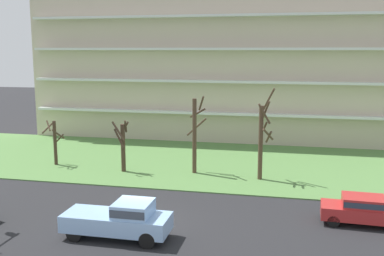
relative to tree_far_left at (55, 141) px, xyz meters
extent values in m
plane|color=#232326|center=(10.91, -10.52, -2.06)|extent=(160.00, 160.00, 0.00)
cube|color=#547F42|center=(10.91, 3.48, -2.02)|extent=(80.00, 16.00, 0.08)
cube|color=beige|center=(10.91, 18.16, 5.81)|extent=(38.99, 13.36, 15.74)
cube|color=silver|center=(10.91, 11.03, 1.09)|extent=(37.43, 0.90, 0.24)
cube|color=silver|center=(10.91, 11.03, 4.23)|extent=(37.43, 0.90, 0.24)
cube|color=silver|center=(10.91, 11.03, 7.38)|extent=(37.43, 0.90, 0.24)
cube|color=silver|center=(10.91, 11.03, 10.53)|extent=(37.43, 0.90, 0.24)
cylinder|color=#423023|center=(0.02, 0.00, -0.22)|extent=(0.27, 0.27, 3.69)
cylinder|color=#423023|center=(-0.31, -0.32, 1.28)|extent=(0.77, 0.80, 0.78)
cylinder|color=#423023|center=(0.15, 0.45, 0.08)|extent=(1.01, 0.40, 0.88)
cylinder|color=#423023|center=(-0.62, 0.14, 1.04)|extent=(0.42, 1.37, 0.80)
cylinder|color=#423023|center=(0.48, -0.26, 0.61)|extent=(0.66, 1.05, 0.94)
cylinder|color=#423023|center=(6.19, -0.79, -0.18)|extent=(0.34, 0.34, 3.77)
cylinder|color=#423023|center=(6.22, -0.47, 1.37)|extent=(0.77, 0.23, 1.04)
cylinder|color=#423023|center=(6.42, -0.74, 1.54)|extent=(0.27, 0.62, 0.99)
cylinder|color=#423023|center=(6.03, -1.19, 0.69)|extent=(0.98, 0.50, 1.40)
cylinder|color=#423023|center=(6.04, -1.30, 1.24)|extent=(1.19, 0.48, 1.47)
cylinder|color=#4C3828|center=(11.63, -0.02, 0.83)|extent=(0.32, 0.32, 5.78)
cylinder|color=#4C3828|center=(11.64, 0.71, 1.44)|extent=(1.56, 0.17, 1.45)
cylinder|color=#4C3828|center=(11.76, 0.56, 2.55)|extent=(1.27, 0.42, 0.82)
cylinder|color=#4C3828|center=(12.11, 0.22, 3.35)|extent=(0.67, 1.11, 1.19)
cylinder|color=#4C3828|center=(16.64, -0.71, 0.66)|extent=(0.32, 0.32, 5.45)
cylinder|color=#4C3828|center=(16.94, -0.61, 1.97)|extent=(0.36, 0.73, 0.63)
cylinder|color=#4C3828|center=(17.19, -0.52, 1.13)|extent=(0.54, 1.23, 1.07)
cylinder|color=#4C3828|center=(16.96, -0.48, 3.11)|extent=(0.64, 0.82, 1.30)
cylinder|color=#4C3828|center=(16.87, -1.09, 2.87)|extent=(0.95, 0.65, 1.50)
cylinder|color=#4C3828|center=(17.05, -0.27, 3.71)|extent=(1.06, 1.02, 1.90)
cylinder|color=#4C3828|center=(17.17, -1.01, 1.40)|extent=(0.78, 1.20, 1.02)
cube|color=#8CB2E0|center=(10.29, -12.52, -1.24)|extent=(5.40, 2.01, 0.85)
cube|color=#8CB2E0|center=(11.19, -12.52, -0.46)|extent=(1.80, 1.84, 0.70)
cube|color=#2D3847|center=(11.19, -12.52, -0.46)|extent=(1.77, 1.88, 0.38)
cylinder|color=black|center=(12.18, -11.64, -1.66)|extent=(0.80, 0.22, 0.80)
cylinder|color=black|center=(12.18, -13.42, -1.66)|extent=(0.80, 0.22, 0.80)
cylinder|color=black|center=(8.40, -11.63, -1.66)|extent=(0.80, 0.22, 0.80)
cylinder|color=black|center=(8.40, -13.41, -1.66)|extent=(0.80, 0.22, 0.80)
cube|color=#B22828|center=(22.67, -8.02, -1.39)|extent=(4.47, 1.98, 0.70)
cube|color=#B22828|center=(22.67, -8.02, -0.77)|extent=(2.27, 1.75, 0.55)
cube|color=#2D3847|center=(22.67, -8.02, -0.77)|extent=(2.22, 1.78, 0.30)
cylinder|color=black|center=(21.10, -8.75, -1.74)|extent=(0.65, 0.25, 0.64)
cylinder|color=black|center=(21.16, -7.17, -1.74)|extent=(0.65, 0.25, 0.64)
camera|label=1|loc=(18.58, -32.72, 7.30)|focal=42.20mm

